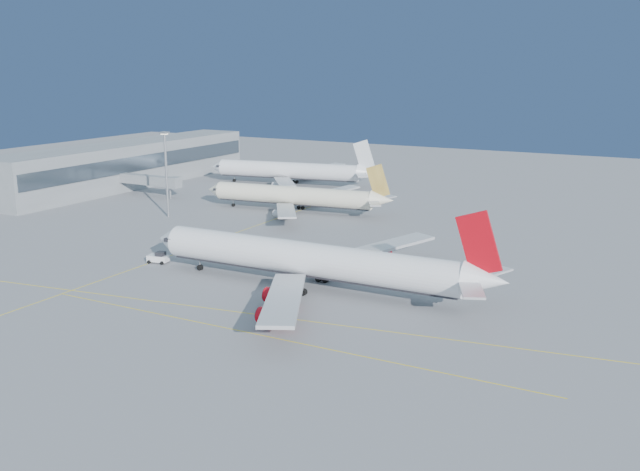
{
  "coord_description": "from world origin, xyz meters",
  "views": [
    {
      "loc": [
        61.63,
        -101.98,
        41.16
      ],
      "look_at": [
        -6.02,
        23.83,
        7.0
      ],
      "focal_mm": 40.0,
      "sensor_mm": 36.0,
      "label": 1
    }
  ],
  "objects_px": {
    "airliner_virgin": "(314,261)",
    "pushback_tug": "(159,258)",
    "airliner_etihad": "(297,196)",
    "airliner_third": "(292,171)",
    "light_mast": "(166,167)"
  },
  "relations": [
    {
      "from": "airliner_etihad",
      "to": "pushback_tug",
      "type": "relative_size",
      "value": 12.29
    },
    {
      "from": "airliner_virgin",
      "to": "pushback_tug",
      "type": "relative_size",
      "value": 15.53
    },
    {
      "from": "airliner_etihad",
      "to": "pushback_tug",
      "type": "distance_m",
      "value": 61.57
    },
    {
      "from": "pushback_tug",
      "to": "airliner_third",
      "type": "bearing_deg",
      "value": 93.35
    },
    {
      "from": "airliner_third",
      "to": "light_mast",
      "type": "bearing_deg",
      "value": -102.31
    },
    {
      "from": "airliner_virgin",
      "to": "airliner_etihad",
      "type": "xyz_separation_m",
      "value": [
        -39.37,
        61.56,
        -0.86
      ]
    },
    {
      "from": "airliner_virgin",
      "to": "airliner_third",
      "type": "distance_m",
      "value": 120.25
    },
    {
      "from": "airliner_third",
      "to": "pushback_tug",
      "type": "xyz_separation_m",
      "value": [
        26.51,
        -101.4,
        -3.97
      ]
    },
    {
      "from": "light_mast",
      "to": "airliner_virgin",
      "type": "bearing_deg",
      "value": -29.68
    },
    {
      "from": "airliner_third",
      "to": "pushback_tug",
      "type": "bearing_deg",
      "value": -85.0
    },
    {
      "from": "airliner_etihad",
      "to": "airliner_virgin",
      "type": "bearing_deg",
      "value": -63.86
    },
    {
      "from": "pushback_tug",
      "to": "light_mast",
      "type": "xyz_separation_m",
      "value": [
        -29.44,
        38.31,
        12.81
      ]
    },
    {
      "from": "airliner_virgin",
      "to": "airliner_third",
      "type": "xyz_separation_m",
      "value": [
        -64.47,
        101.5,
        -0.36
      ]
    },
    {
      "from": "airliner_virgin",
      "to": "airliner_third",
      "type": "bearing_deg",
      "value": 121.85
    },
    {
      "from": "airliner_third",
      "to": "pushback_tug",
      "type": "height_order",
      "value": "airliner_third"
    }
  ]
}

